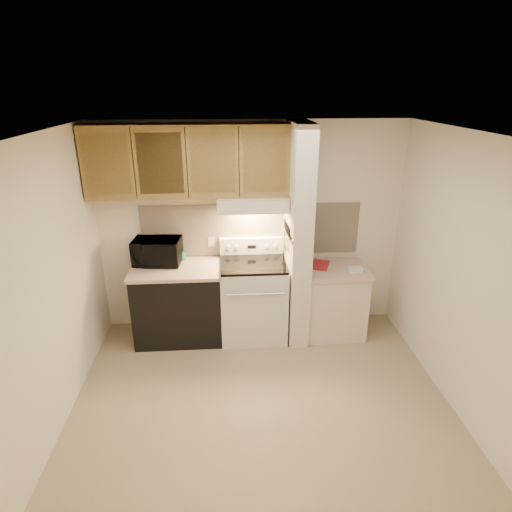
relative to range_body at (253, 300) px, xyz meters
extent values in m
plane|color=tan|center=(0.00, -1.16, -0.46)|extent=(3.60, 3.60, 0.00)
plane|color=white|center=(0.00, -1.16, 2.04)|extent=(3.60, 3.60, 0.00)
cube|color=white|center=(0.00, 0.34, 0.79)|extent=(3.60, 2.50, 0.02)
cube|color=white|center=(-1.80, -1.16, 0.79)|extent=(0.02, 3.00, 2.50)
cube|color=white|center=(1.80, -1.16, 0.79)|extent=(0.02, 3.00, 2.50)
cube|color=beige|center=(0.00, 0.33, 0.78)|extent=(2.60, 0.02, 0.63)
cube|color=silver|center=(0.00, 0.00, 0.00)|extent=(0.76, 0.65, 0.92)
cube|color=black|center=(0.00, -0.32, 0.04)|extent=(0.50, 0.01, 0.30)
cylinder|color=silver|center=(0.00, -0.35, 0.26)|extent=(0.65, 0.02, 0.02)
cube|color=black|center=(0.00, 0.00, 0.48)|extent=(0.74, 0.64, 0.03)
cube|color=silver|center=(0.00, 0.28, 0.59)|extent=(0.76, 0.08, 0.20)
cube|color=black|center=(0.00, 0.24, 0.59)|extent=(0.10, 0.01, 0.04)
cylinder|color=silver|center=(-0.28, 0.24, 0.59)|extent=(0.05, 0.02, 0.05)
cylinder|color=silver|center=(-0.18, 0.24, 0.59)|extent=(0.05, 0.02, 0.05)
cylinder|color=silver|center=(0.18, 0.24, 0.59)|extent=(0.05, 0.02, 0.05)
cylinder|color=silver|center=(0.28, 0.24, 0.59)|extent=(0.05, 0.02, 0.05)
cube|color=black|center=(-0.88, 0.01, -0.03)|extent=(1.00, 0.63, 0.87)
cube|color=beige|center=(-0.88, 0.01, 0.43)|extent=(1.04, 0.67, 0.04)
cube|color=black|center=(-0.98, 0.21, 0.46)|extent=(0.23, 0.09, 0.02)
cylinder|color=#1F6B57|center=(-0.83, 0.23, 0.50)|extent=(0.09, 0.09, 0.10)
cube|color=beige|center=(-0.48, 0.32, 0.64)|extent=(0.08, 0.01, 0.12)
imported|color=black|center=(-1.10, 0.15, 0.60)|extent=(0.57, 0.41, 0.30)
cube|color=silver|center=(0.51, -0.01, 0.79)|extent=(0.22, 0.70, 2.50)
cube|color=olive|center=(0.39, -0.01, 0.84)|extent=(0.01, 0.70, 0.04)
cube|color=black|center=(0.39, -0.06, 0.86)|extent=(0.02, 0.42, 0.04)
cube|color=silver|center=(0.38, -0.21, 0.76)|extent=(0.01, 0.03, 0.16)
cylinder|color=black|center=(0.38, -0.21, 0.91)|extent=(0.02, 0.02, 0.10)
cube|color=silver|center=(0.38, -0.13, 0.75)|extent=(0.01, 0.04, 0.18)
cylinder|color=black|center=(0.38, -0.13, 0.91)|extent=(0.02, 0.02, 0.10)
cube|color=silver|center=(0.38, -0.04, 0.74)|extent=(0.01, 0.04, 0.20)
cylinder|color=black|center=(0.38, -0.05, 0.91)|extent=(0.02, 0.02, 0.10)
cube|color=silver|center=(0.38, 0.03, 0.76)|extent=(0.01, 0.04, 0.16)
cylinder|color=black|center=(0.38, 0.03, 0.91)|extent=(0.02, 0.02, 0.10)
cube|color=silver|center=(0.38, 0.10, 0.75)|extent=(0.01, 0.04, 0.18)
cylinder|color=black|center=(0.38, 0.12, 0.91)|extent=(0.02, 0.02, 0.10)
cube|color=gray|center=(0.38, 0.17, 0.70)|extent=(0.03, 0.10, 0.23)
cube|color=beige|center=(0.97, -0.01, -0.06)|extent=(0.70, 0.60, 0.81)
cube|color=beige|center=(0.97, -0.01, 0.37)|extent=(0.74, 0.64, 0.04)
cube|color=#B42329|center=(0.79, 0.09, 0.40)|extent=(0.33, 0.38, 0.01)
cube|color=white|center=(1.17, -0.11, 0.41)|extent=(0.16, 0.11, 0.04)
cube|color=beige|center=(0.00, 0.12, 1.17)|extent=(0.78, 0.44, 0.15)
cube|color=beige|center=(0.00, -0.08, 1.12)|extent=(0.78, 0.04, 0.06)
cube|color=olive|center=(-0.69, 0.17, 1.62)|extent=(2.18, 0.33, 0.77)
cube|color=olive|center=(-1.51, 0.01, 1.62)|extent=(0.46, 0.01, 0.63)
cube|color=black|center=(-1.23, 0.01, 1.62)|extent=(0.01, 0.01, 0.73)
cube|color=olive|center=(-0.96, 0.01, 1.62)|extent=(0.46, 0.01, 0.63)
cube|color=black|center=(-0.69, 0.01, 1.62)|extent=(0.01, 0.01, 0.73)
cube|color=olive|center=(-0.42, 0.01, 1.62)|extent=(0.46, 0.01, 0.63)
cube|color=black|center=(-0.14, 0.01, 1.62)|extent=(0.01, 0.01, 0.73)
cube|color=olive|center=(0.13, 0.01, 1.62)|extent=(0.46, 0.01, 0.63)
camera|label=1|loc=(-0.29, -4.52, 2.40)|focal=30.00mm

